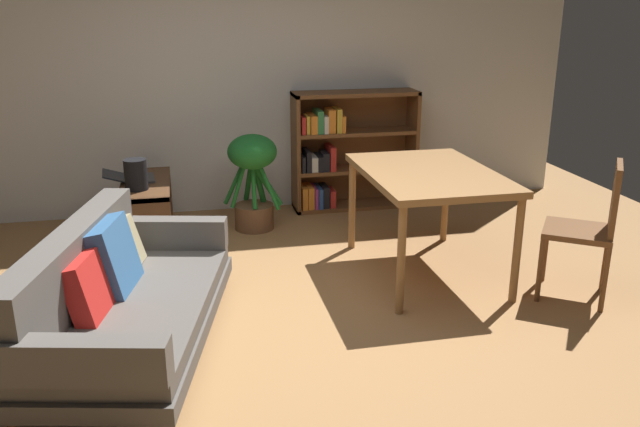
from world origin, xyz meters
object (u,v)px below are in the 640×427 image
at_px(desk_speaker, 136,175).
at_px(dining_table, 429,181).
at_px(bookshelf, 344,151).
at_px(open_laptop, 132,177).
at_px(media_console, 148,212).
at_px(dining_chair_near, 592,224).
at_px(potted_floor_plant, 253,174).
at_px(fabric_couch, 118,295).

height_order(desk_speaker, dining_table, dining_table).
relative_size(dining_table, bookshelf, 1.10).
bearing_deg(open_laptop, media_console, -37.16).
bearing_deg(dining_chair_near, bookshelf, 114.58).
xyz_separation_m(open_laptop, potted_floor_plant, (1.04, 0.03, -0.03)).
height_order(fabric_couch, dining_chair_near, dining_chair_near).
height_order(fabric_couch, dining_table, dining_table).
distance_m(fabric_couch, dining_table, 2.32).
xyz_separation_m(dining_table, bookshelf, (-0.19, 1.77, -0.16)).
relative_size(dining_table, dining_chair_near, 1.37).
bearing_deg(open_laptop, dining_chair_near, -31.40).
height_order(fabric_couch, bookshelf, bookshelf).
distance_m(fabric_couch, media_console, 1.84).
relative_size(desk_speaker, dining_chair_near, 0.26).
relative_size(open_laptop, dining_chair_near, 0.46).
distance_m(dining_table, bookshelf, 1.79).
relative_size(open_laptop, bookshelf, 0.37).
bearing_deg(media_console, dining_table, -29.11).
bearing_deg(desk_speaker, open_laptop, 100.67).
bearing_deg(bookshelf, desk_speaker, -156.80).
bearing_deg(dining_table, bookshelf, 95.98).
distance_m(desk_speaker, dining_table, 2.33).
bearing_deg(dining_table, media_console, 150.89).
relative_size(fabric_couch, desk_speaker, 8.05).
bearing_deg(fabric_couch, media_console, 86.61).
distance_m(open_laptop, bookshelf, 2.08).
xyz_separation_m(desk_speaker, potted_floor_plant, (0.98, 0.34, -0.14)).
bearing_deg(fabric_couch, open_laptop, 90.16).
xyz_separation_m(desk_speaker, dining_table, (2.14, -0.93, 0.07)).
relative_size(media_console, bookshelf, 0.82).
distance_m(desk_speaker, potted_floor_plant, 1.05).
bearing_deg(fabric_couch, dining_table, 17.08).
xyz_separation_m(fabric_couch, bookshelf, (2.00, 2.44, 0.23)).
relative_size(fabric_couch, potted_floor_plant, 2.31).
height_order(fabric_couch, desk_speaker, desk_speaker).
xyz_separation_m(media_console, bookshelf, (1.90, 0.61, 0.30)).
distance_m(potted_floor_plant, bookshelf, 1.09).
bearing_deg(dining_chair_near, potted_floor_plant, 136.99).
height_order(dining_table, dining_chair_near, dining_chair_near).
xyz_separation_m(open_laptop, bookshelf, (2.01, 0.53, 0.01)).
bearing_deg(bookshelf, dining_chair_near, -65.42).
bearing_deg(potted_floor_plant, dining_table, -47.97).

